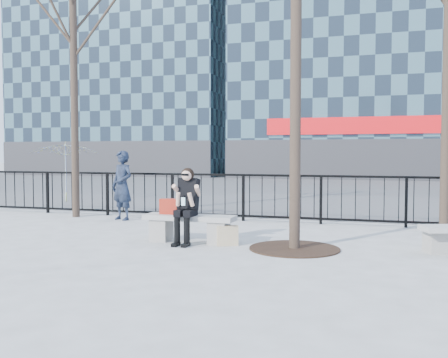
# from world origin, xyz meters

# --- Properties ---
(ground) EXTENTS (120.00, 120.00, 0.00)m
(ground) POSITION_xyz_m (0.00, 0.00, 0.00)
(ground) COLOR gray
(ground) RESTS_ON ground
(street_surface) EXTENTS (60.00, 23.00, 0.01)m
(street_surface) POSITION_xyz_m (0.00, 15.00, 0.00)
(street_surface) COLOR #474747
(street_surface) RESTS_ON ground
(railing) EXTENTS (14.00, 0.06, 1.10)m
(railing) POSITION_xyz_m (0.00, 3.00, 0.55)
(railing) COLOR black
(railing) RESTS_ON ground
(building_left) EXTENTS (16.20, 10.20, 22.60)m
(building_left) POSITION_xyz_m (-15.00, 27.00, 11.30)
(building_left) COLOR slate
(building_left) RESTS_ON ground
(tree_left) EXTENTS (2.80, 2.80, 6.50)m
(tree_left) POSITION_xyz_m (-4.00, 2.50, 4.86)
(tree_left) COLOR black
(tree_left) RESTS_ON ground
(tree_grate) EXTENTS (1.50, 1.50, 0.02)m
(tree_grate) POSITION_xyz_m (1.90, -0.10, 0.01)
(tree_grate) COLOR black
(tree_grate) RESTS_ON ground
(bench_main) EXTENTS (1.65, 0.46, 0.49)m
(bench_main) POSITION_xyz_m (0.00, 0.00, 0.30)
(bench_main) COLOR slate
(bench_main) RESTS_ON ground
(seated_woman) EXTENTS (0.50, 0.64, 1.34)m
(seated_woman) POSITION_xyz_m (0.00, -0.16, 0.67)
(seated_woman) COLOR black
(seated_woman) RESTS_ON ground
(handbag) EXTENTS (0.35, 0.18, 0.28)m
(handbag) POSITION_xyz_m (-0.39, 0.02, 0.63)
(handbag) COLOR #A12213
(handbag) RESTS_ON bench_main
(shopping_bag) EXTENTS (0.39, 0.28, 0.35)m
(shopping_bag) POSITION_xyz_m (0.74, -0.11, 0.17)
(shopping_bag) COLOR beige
(shopping_bag) RESTS_ON ground
(standing_man) EXTENTS (0.70, 0.57, 1.65)m
(standing_man) POSITION_xyz_m (-2.60, 2.31, 0.83)
(standing_man) COLOR black
(standing_man) RESTS_ON ground
(vendor_umbrella) EXTENTS (2.36, 2.40, 1.97)m
(vendor_umbrella) POSITION_xyz_m (-6.51, 5.65, 0.98)
(vendor_umbrella) COLOR yellow
(vendor_umbrella) RESTS_ON ground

